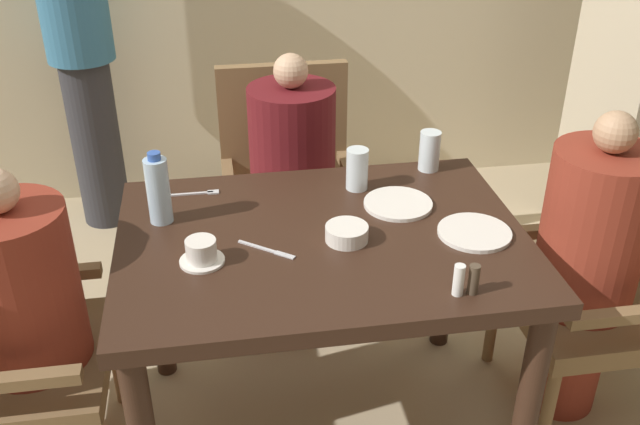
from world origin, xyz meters
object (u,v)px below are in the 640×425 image
object	(u,v)px
diner_in_right_chair	(585,267)
standing_host	(78,33)
chair_far_side	(289,184)
plate_main_right	(398,204)
chair_right_side	(625,278)
glass_tall_mid	(357,169)
diner_in_left_chair	(30,328)
water_bottle	(158,190)
plate_main_left	(474,232)
glass_tall_near	(430,151)
bowl_small	(347,233)
teacup_with_saucer	(201,252)
diner_in_far_chair	(293,188)

from	to	relation	value
diner_in_right_chair	standing_host	bearing A→B (deg)	137.30
chair_far_side	plate_main_right	world-z (taller)	chair_far_side
standing_host	chair_far_side	bearing A→B (deg)	-40.56
chair_right_side	glass_tall_mid	size ratio (longest dim) A/B	7.00
diner_in_left_chair	water_bottle	bearing A→B (deg)	21.80
chair_right_side	plate_main_left	xyz separation A→B (m)	(-0.56, -0.07, 0.27)
diner_in_left_chair	glass_tall_near	size ratio (longest dim) A/B	7.63
water_bottle	standing_host	bearing A→B (deg)	105.51
plate_main_right	glass_tall_mid	size ratio (longest dim) A/B	1.56
chair_right_side	bowl_small	world-z (taller)	chair_right_side
plate_main_left	plate_main_right	size ratio (longest dim) A/B	1.00
teacup_with_saucer	glass_tall_near	xyz separation A→B (m)	(0.76, 0.45, 0.04)
teacup_with_saucer	plate_main_right	bearing A→B (deg)	20.14
diner_in_left_chair	chair_right_side	world-z (taller)	diner_in_left_chair
chair_right_side	teacup_with_saucer	bearing A→B (deg)	-176.32
standing_host	plate_main_right	size ratio (longest dim) A/B	8.35
chair_right_side	teacup_with_saucer	size ratio (longest dim) A/B	7.75
standing_host	water_bottle	xyz separation A→B (m)	(0.39, -1.40, -0.09)
plate_main_right	bowl_small	size ratio (longest dim) A/B	1.73
glass_tall_mid	plate_main_left	bearing A→B (deg)	-50.50
chair_far_side	diner_in_far_chair	bearing A→B (deg)	-90.00
chair_right_side	diner_in_right_chair	world-z (taller)	diner_in_right_chair
diner_in_right_chair	plate_main_right	distance (m)	0.64
plate_main_right	teacup_with_saucer	bearing A→B (deg)	-159.86
bowl_small	glass_tall_mid	bearing A→B (deg)	73.14
plate_main_left	diner_in_right_chair	bearing A→B (deg)	9.01
teacup_with_saucer	diner_in_far_chair	bearing A→B (deg)	66.12
chair_far_side	glass_tall_near	distance (m)	0.71
diner_in_left_chair	glass_tall_near	xyz separation A→B (m)	(1.26, 0.36, 0.30)
diner_in_right_chair	standing_host	distance (m)	2.33
plate_main_left	bowl_small	size ratio (longest dim) A/B	1.73
plate_main_right	glass_tall_mid	bearing A→B (deg)	127.29
diner_in_right_chair	plate_main_right	size ratio (longest dim) A/B	5.11
plate_main_right	glass_tall_near	xyz separation A→B (m)	(0.16, 0.23, 0.06)
chair_right_side	water_bottle	distance (m)	1.50
chair_far_side	glass_tall_mid	bearing A→B (deg)	-74.69
diner_in_right_chair	glass_tall_near	bearing A→B (deg)	139.28
chair_far_side	bowl_small	xyz separation A→B (m)	(0.06, -0.87, 0.28)
chair_far_side	glass_tall_near	size ratio (longest dim) A/B	7.00
water_bottle	glass_tall_near	bearing A→B (deg)	13.33
plate_main_left	bowl_small	bearing A→B (deg)	175.70
teacup_with_saucer	chair_right_side	bearing A→B (deg)	3.68
diner_in_far_chair	chair_right_side	xyz separation A→B (m)	(0.99, -0.68, -0.06)
bowl_small	water_bottle	xyz separation A→B (m)	(-0.52, 0.19, 0.08)
bowl_small	water_bottle	size ratio (longest dim) A/B	0.55
bowl_small	glass_tall_near	distance (m)	0.54
diner_in_far_chair	chair_right_side	bearing A→B (deg)	-34.59
bowl_small	glass_tall_near	world-z (taller)	glass_tall_near
diner_in_left_chair	plate_main_right	xyz separation A→B (m)	(1.10, 0.13, 0.23)
standing_host	glass_tall_near	distance (m)	1.74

